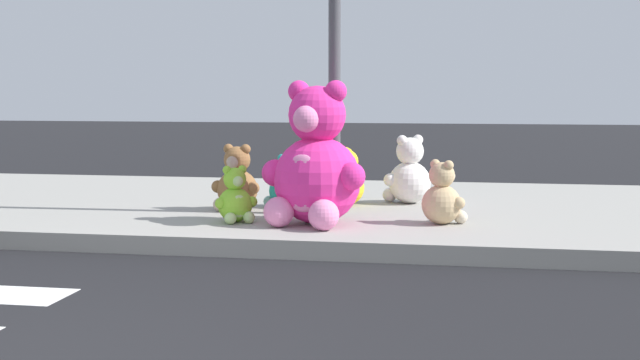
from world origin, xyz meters
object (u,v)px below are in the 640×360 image
(sign_pole, at_px, (335,26))
(plush_teal, at_px, (284,186))
(plush_brown, at_px, (237,184))
(plush_lime, at_px, (235,200))
(plush_yellow, at_px, (345,182))
(plush_white, at_px, (408,176))
(plush_pink_large, at_px, (315,167))
(plush_tan, at_px, (443,198))

(sign_pole, relative_size, plush_teal, 6.26)
(plush_brown, bearing_deg, plush_lime, -74.87)
(plush_yellow, distance_m, plush_white, 0.66)
(sign_pole, height_order, plush_yellow, sign_pole)
(sign_pole, bearing_deg, plush_teal, 144.22)
(plush_lime, bearing_deg, sign_pole, 38.01)
(plush_teal, relative_size, plush_brown, 0.82)
(plush_teal, bearing_deg, sign_pole, -35.78)
(plush_pink_large, height_order, plush_brown, plush_pink_large)
(plush_yellow, relative_size, plush_tan, 1.04)
(plush_pink_large, height_order, plush_yellow, plush_pink_large)
(plush_white, bearing_deg, sign_pole, -123.28)
(plush_pink_large, relative_size, plush_brown, 1.94)
(plush_pink_large, height_order, plush_tan, plush_pink_large)
(sign_pole, xyz_separation_m, plush_white, (0.60, 0.92, -1.42))
(plush_white, height_order, plush_brown, plush_white)
(plush_lime, xyz_separation_m, plush_teal, (0.20, 1.00, 0.01))
(plush_yellow, distance_m, plush_teal, 0.62)
(plush_white, xyz_separation_m, plush_tan, (0.39, -1.30, -0.06))
(plush_brown, bearing_deg, plush_teal, 36.25)
(plush_brown, distance_m, plush_tan, 2.01)
(plush_yellow, height_order, plush_tan, plush_yellow)
(plush_pink_large, height_order, plush_white, plush_pink_large)
(plush_yellow, xyz_separation_m, plush_lime, (-0.76, -1.26, -0.03))
(plush_white, xyz_separation_m, plush_teal, (-1.17, -0.51, -0.07))
(plush_white, distance_m, plush_lime, 2.04)
(plush_teal, distance_m, plush_tan, 1.75)
(plush_pink_large, xyz_separation_m, plush_white, (0.67, 1.50, -0.21))
(plush_tan, bearing_deg, plush_yellow, 133.74)
(plush_teal, bearing_deg, plush_white, 23.66)
(plush_lime, distance_m, plush_teal, 1.02)
(plush_white, bearing_deg, plush_teal, -156.34)
(plush_white, bearing_deg, plush_tan, -73.21)
(plush_pink_large, distance_m, plush_tan, 1.11)
(plush_teal, xyz_separation_m, plush_tan, (1.56, -0.79, 0.01))
(plush_lime, distance_m, plush_tan, 1.77)
(plush_pink_large, relative_size, plush_teal, 2.37)
(plush_brown, bearing_deg, plush_white, 27.12)
(sign_pole, height_order, plush_pink_large, sign_pole)
(plush_pink_large, xyz_separation_m, plush_yellow, (0.06, 1.25, -0.26))
(plush_yellow, xyz_separation_m, plush_white, (0.60, 0.26, 0.05))
(plush_white, distance_m, plush_brown, 1.75)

